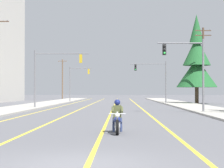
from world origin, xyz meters
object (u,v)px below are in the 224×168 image
(motorcycle_with_rider, at_px, (117,120))
(utility_pole_left_far, at_px, (62,78))
(traffic_signal_near_right, at_px, (190,65))
(traffic_signal_mid_left, at_px, (76,79))
(traffic_signal_near_left, at_px, (51,69))
(conifer_tree_right_verge_far, at_px, (197,63))
(traffic_signal_mid_right, at_px, (155,76))
(utility_pole_right_far, at_px, (203,63))

(motorcycle_with_rider, relative_size, utility_pole_left_far, 0.24)
(traffic_signal_near_right, bearing_deg, traffic_signal_mid_left, 109.36)
(traffic_signal_near_left, distance_m, conifer_tree_right_verge_far, 24.77)
(traffic_signal_mid_right, height_order, traffic_signal_mid_left, same)
(motorcycle_with_rider, distance_m, utility_pole_right_far, 40.62)
(motorcycle_with_rider, relative_size, traffic_signal_mid_left, 0.35)
(traffic_signal_mid_right, bearing_deg, traffic_signal_mid_left, 136.12)
(traffic_signal_near_right, bearing_deg, utility_pole_right_far, 76.21)
(traffic_signal_mid_right, bearing_deg, traffic_signal_near_right, -88.39)
(traffic_signal_near_left, distance_m, utility_pole_right_far, 22.14)
(traffic_signal_mid_left, xyz_separation_m, utility_pole_right_far, (18.93, -17.23, 1.54))
(traffic_signal_mid_left, height_order, utility_pole_right_far, utility_pole_right_far)
(motorcycle_with_rider, distance_m, utility_pole_left_far, 77.68)
(utility_pole_right_far, xyz_separation_m, utility_pole_left_far, (-24.19, 37.78, -0.88))
(motorcycle_with_rider, bearing_deg, traffic_signal_near_right, 70.75)
(traffic_signal_mid_left, distance_m, utility_pole_left_far, 21.23)
(traffic_signal_mid_right, relative_size, conifer_tree_right_verge_far, 0.48)
(traffic_signal_near_left, height_order, utility_pole_left_far, utility_pole_left_far)
(motorcycle_with_rider, height_order, utility_pole_left_far, utility_pole_left_far)
(traffic_signal_mid_right, distance_m, utility_pole_right_far, 7.87)
(motorcycle_with_rider, relative_size, traffic_signal_near_right, 0.35)
(traffic_signal_near_right, height_order, conifer_tree_right_verge_far, conifer_tree_right_verge_far)
(traffic_signal_near_right, height_order, traffic_signal_near_left, same)
(traffic_signal_near_right, bearing_deg, traffic_signal_near_left, 144.08)
(utility_pole_left_far, bearing_deg, conifer_tree_right_verge_far, -54.15)
(traffic_signal_near_left, relative_size, utility_pole_left_far, 0.69)
(utility_pole_left_far, bearing_deg, traffic_signal_mid_left, -75.67)
(traffic_signal_near_left, xyz_separation_m, utility_pole_right_far, (18.58, 11.97, 1.42))
(traffic_signal_near_right, relative_size, traffic_signal_near_left, 1.00)
(utility_pole_right_far, height_order, conifer_tree_right_verge_far, conifer_tree_right_verge_far)
(traffic_signal_mid_left, relative_size, conifer_tree_right_verge_far, 0.48)
(motorcycle_with_rider, distance_m, traffic_signal_mid_right, 43.99)
(traffic_signal_near_right, height_order, utility_pole_left_far, utility_pole_left_far)
(motorcycle_with_rider, bearing_deg, traffic_signal_near_left, 105.27)
(utility_pole_right_far, bearing_deg, traffic_signal_near_right, -103.79)
(motorcycle_with_rider, height_order, traffic_signal_mid_right, traffic_signal_mid_right)
(motorcycle_with_rider, xyz_separation_m, utility_pole_left_far, (-12.91, 76.49, 4.11))
(utility_pole_right_far, height_order, utility_pole_left_far, utility_pole_right_far)
(traffic_signal_mid_left, height_order, utility_pole_left_far, utility_pole_left_far)
(traffic_signal_near_right, xyz_separation_m, traffic_signal_near_left, (-13.28, 9.62, 0.12))
(motorcycle_with_rider, distance_m, traffic_signal_near_right, 18.46)
(traffic_signal_mid_right, xyz_separation_m, utility_pole_left_far, (-18.14, 32.95, 0.58))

